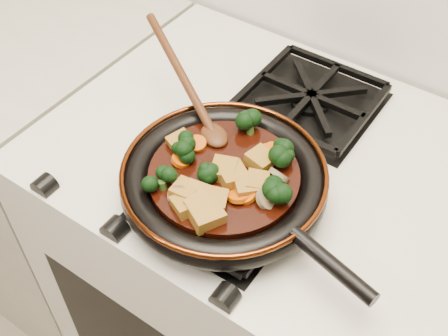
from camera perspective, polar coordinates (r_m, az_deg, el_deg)
The scene contains 34 objects.
stove at distance 1.32m, azimuth 3.50°, elevation -11.93°, with size 0.76×0.60×0.90m, color beige.
burner_grate_front at distance 0.87m, azimuth -0.06°, elevation -2.87°, with size 0.23×0.23×0.03m, color black, non-canonical shape.
burner_grate_back at distance 1.04m, azimuth 8.80°, elevation 6.92°, with size 0.23×0.23×0.03m, color black, non-canonical shape.
skillet at distance 0.85m, azimuth 0.10°, elevation -1.27°, with size 0.44×0.32×0.05m.
braising_sauce at distance 0.85m, azimuth 0.00°, elevation -0.96°, with size 0.23×0.23×0.02m, color black.
tofu_cube_0 at distance 0.78m, azimuth -1.82°, elevation -4.79°, with size 0.04×0.04×0.02m, color olive.
tofu_cube_1 at distance 0.80m, azimuth -0.97°, elevation -3.29°, with size 0.03×0.04×0.02m, color olive.
tofu_cube_2 at distance 0.79m, azimuth -3.89°, elevation -3.74°, with size 0.04×0.03×0.02m, color olive.
tofu_cube_3 at distance 0.85m, azimuth 3.75°, elevation 0.82°, with size 0.04×0.04×0.02m, color olive.
tofu_cube_4 at distance 0.81m, azimuth -3.97°, elevation -2.41°, with size 0.04×0.04×0.02m, color olive.
tofu_cube_5 at distance 0.82m, azimuth 3.40°, elevation -1.55°, with size 0.04×0.03×0.02m, color olive.
tofu_cube_6 at distance 0.83m, azimuth 0.88°, elevation -0.78°, with size 0.04×0.04×0.02m, color olive.
tofu_cube_7 at distance 0.81m, azimuth 2.55°, elevation -1.80°, with size 0.04×0.04×0.02m, color olive.
tofu_cube_8 at distance 0.79m, azimuth -2.23°, elevation -4.15°, with size 0.04×0.04×0.02m, color olive.
tofu_cube_9 at distance 0.81m, azimuth -2.82°, elevation -2.53°, with size 0.03×0.03×0.02m, color olive.
tofu_cube_10 at distance 0.88m, azimuth -4.42°, elevation 2.56°, with size 0.03×0.03×0.02m, color olive.
tofu_cube_11 at distance 0.83m, azimuth -0.01°, elevation -0.23°, with size 0.04×0.04×0.02m, color olive.
broccoli_floret_0 at distance 0.83m, azimuth -1.35°, elevation -0.50°, with size 0.06×0.06×0.05m, color black, non-canonical shape.
broccoli_floret_1 at distance 0.81m, azimuth 5.62°, elevation -2.64°, with size 0.06×0.06×0.05m, color black, non-canonical shape.
broccoli_floret_2 at distance 0.82m, azimuth -6.27°, elevation -1.58°, with size 0.05×0.05×0.05m, color black, non-canonical shape.
broccoli_floret_3 at distance 0.85m, azimuth 5.77°, elevation 1.33°, with size 0.06×0.06×0.05m, color black, non-canonical shape.
broccoli_floret_4 at distance 0.86m, azimuth -4.06°, elevation 2.05°, with size 0.06×0.06×0.06m, color black, non-canonical shape.
broccoli_floret_5 at distance 0.90m, azimuth 2.70°, elevation 4.06°, with size 0.06×0.06×0.05m, color black, non-canonical shape.
carrot_coin_0 at distance 0.88m, azimuth -2.80°, elevation 2.47°, with size 0.03×0.03×0.01m, color #CA4D05.
carrot_coin_1 at distance 0.80m, azimuth 1.46°, elevation -2.91°, with size 0.03×0.03×0.01m, color #CA4D05.
carrot_coin_2 at distance 0.81m, azimuth 2.24°, elevation -2.76°, with size 0.03×0.03×0.01m, color #CA4D05.
carrot_coin_3 at distance 0.86m, azimuth -4.39°, elevation 0.82°, with size 0.03×0.03×0.01m, color #CA4D05.
carrot_coin_4 at distance 0.87m, azimuth 5.08°, elevation 1.74°, with size 0.03×0.03×0.01m, color #CA4D05.
carrot_coin_5 at distance 0.87m, azimuth 4.77°, elevation 1.89°, with size 0.03×0.03×0.01m, color #CA4D05.
mushroom_slice_0 at distance 0.79m, azimuth -2.10°, elevation -4.32°, with size 0.03×0.03×0.01m, color olive.
mushroom_slice_1 at distance 0.80m, azimuth 4.35°, elevation -3.09°, with size 0.03×0.03×0.01m, color olive.
mushroom_slice_2 at distance 0.83m, azimuth 5.60°, elevation -0.70°, with size 0.03×0.03×0.01m, color olive.
mushroom_slice_3 at distance 0.81m, azimuth -4.66°, elevation -2.78°, with size 0.03×0.03×0.01m, color olive.
wooden_spoon at distance 0.93m, azimuth -3.10°, elevation 7.20°, with size 0.16×0.10×0.27m.
Camera 1 is at (0.32, 1.09, 1.58)m, focal length 45.00 mm.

